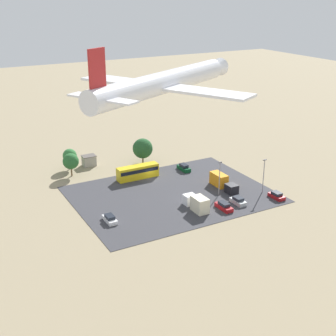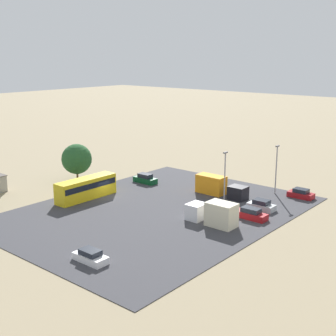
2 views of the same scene
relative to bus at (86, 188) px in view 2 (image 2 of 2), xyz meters
name	(u,v)px [view 2 (image 2 of 2)]	position (x,y,z in m)	size (l,w,h in m)	color
ground_plane	(107,197)	(-2.69, 1.94, -1.87)	(400.00, 400.00, 0.00)	gray
parking_lot_surface	(157,211)	(-2.69, 12.67, -1.83)	(44.29, 33.67, 0.08)	#38383D
bus	(86,188)	(0.00, 0.00, 0.00)	(10.66, 2.60, 3.33)	gold
parked_car_0	(251,214)	(-8.71, 24.88, -1.14)	(1.82, 4.67, 1.56)	maroon
parked_car_1	(301,194)	(-22.48, 26.02, -1.18)	(1.91, 4.05, 1.48)	maroon
parked_car_2	(261,205)	(-13.08, 24.11, -1.16)	(1.95, 4.06, 1.52)	#ADB2B7
parked_car_3	(145,179)	(-12.93, 0.80, -1.10)	(1.76, 4.50, 1.66)	#0C4723
parked_car_4	(90,257)	(15.06, 18.41, -1.20)	(1.86, 4.27, 1.42)	silver
parked_truck_0	(214,214)	(-3.50, 22.21, -0.30)	(2.58, 7.22, 3.26)	silver
parked_truck_1	(218,187)	(-15.18, 15.03, -0.40)	(2.32, 8.99, 3.04)	black
tree_near_shed	(77,159)	(-6.18, -9.78, 2.19)	(5.47, 5.47, 6.80)	brown
light_pole_lot_centre	(276,167)	(-21.91, 21.75, 2.68)	(0.90, 0.28, 8.08)	gray
light_pole_lot_edge	(225,175)	(-11.95, 18.28, 2.71)	(0.90, 0.28, 8.14)	gray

